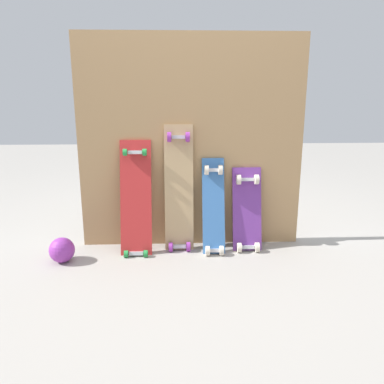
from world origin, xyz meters
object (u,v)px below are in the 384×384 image
Objects in this scene: skateboard_natural at (179,192)px; skateboard_purple at (247,213)px; skateboard_blue at (214,210)px; skateboard_red at (136,203)px; rubber_ball at (62,250)px.

skateboard_purple is (0.50, -0.03, -0.16)m from skateboard_natural.
skateboard_blue is 0.25m from skateboard_purple.
rubber_ball is at bearing -159.99° from skateboard_red.
skateboard_purple is at bearing -2.91° from skateboard_natural.
skateboard_red is at bearing 179.55° from skateboard_blue.
rubber_ball is at bearing -170.51° from skateboard_blue.
skateboard_natural reaches higher than skateboard_blue.
skateboard_red is 0.81m from skateboard_purple.
skateboard_red is at bearing -171.27° from skateboard_natural.
skateboard_natural reaches higher than skateboard_red.
skateboard_natural is at bearing 8.73° from skateboard_red.
skateboard_natural is 0.90m from rubber_ball.
skateboard_red reaches higher than skateboard_blue.
rubber_ball is at bearing -164.18° from skateboard_natural.
skateboard_blue reaches higher than skateboard_purple.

